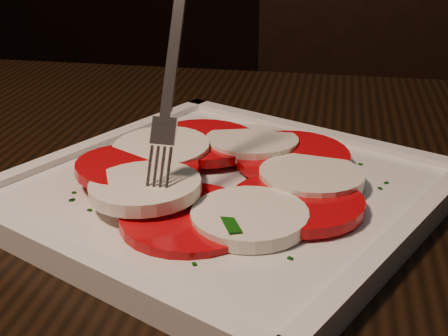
{
  "coord_description": "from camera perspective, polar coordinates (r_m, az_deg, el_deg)",
  "views": [
    {
      "loc": [
        -0.14,
        -0.6,
        0.98
      ],
      "look_at": [
        -0.23,
        -0.15,
        0.78
      ],
      "focal_mm": 50.0,
      "sensor_mm": 36.0,
      "label": 1
    }
  ],
  "objects": [
    {
      "name": "fork",
      "position": [
        0.47,
        -4.46,
        8.93
      ],
      "size": [
        0.04,
        0.08,
        0.15
      ],
      "primitive_type": null,
      "rotation": [
        0.0,
        0.0,
        -0.03
      ],
      "color": "white",
      "rests_on": "caprese_salad"
    },
    {
      "name": "chair",
      "position": [
        1.29,
        11.23,
        2.79
      ],
      "size": [
        0.45,
        0.45,
        0.93
      ],
      "rotation": [
        0.0,
        0.0,
        -0.08
      ],
      "color": "black",
      "rests_on": "ground"
    },
    {
      "name": "caprese_salad",
      "position": [
        0.5,
        0.0,
        -0.54
      ],
      "size": [
        0.26,
        0.25,
        0.03
      ],
      "color": "red",
      "rests_on": "plate"
    },
    {
      "name": "plate",
      "position": [
        0.51,
        0.0,
        -2.33
      ],
      "size": [
        0.41,
        0.41,
        0.01
      ],
      "primitive_type": "cube",
      "rotation": [
        0.0,
        0.0,
        -0.43
      ],
      "color": "white",
      "rests_on": "table"
    },
    {
      "name": "table",
      "position": [
        0.57,
        3.57,
        -11.32
      ],
      "size": [
        1.23,
        0.84,
        0.75
      ],
      "rotation": [
        0.0,
        0.0,
        0.03
      ],
      "color": "black",
      "rests_on": "ground"
    }
  ]
}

